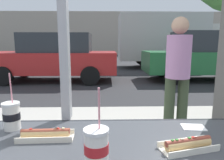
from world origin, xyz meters
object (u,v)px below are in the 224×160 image
at_px(parked_car_red, 54,57).
at_px(parked_car_green, 204,56).
at_px(soda_cup_left, 96,147).
at_px(pedestrian, 178,71).
at_px(hotdog_tray_near, 46,134).
at_px(box_truck, 174,39).
at_px(hotdog_tray_far, 188,144).
at_px(soda_cup_right, 12,116).

relative_size(parked_car_red, parked_car_green, 1.06).
distance_m(soda_cup_left, pedestrian, 2.25).
relative_size(hotdog_tray_near, pedestrian, 0.16).
distance_m(hotdog_tray_near, parked_car_red, 7.00).
xyz_separation_m(parked_car_green, pedestrian, (-2.69, -5.02, 0.13)).
distance_m(hotdog_tray_near, box_truck, 11.64).
xyz_separation_m(hotdog_tray_far, box_truck, (3.43, 11.00, 0.61)).
bearing_deg(hotdog_tray_far, pedestrian, 72.61).
bearing_deg(soda_cup_left, parked_car_red, 104.90).
relative_size(box_truck, pedestrian, 3.93).
relative_size(soda_cup_left, box_truck, 0.05).
distance_m(soda_cup_left, hotdog_tray_near, 0.35).
bearing_deg(soda_cup_right, pedestrian, 49.16).
bearing_deg(hotdog_tray_far, soda_cup_left, -163.45).
xyz_separation_m(soda_cup_right, pedestrian, (1.45, 1.67, 0.01)).
bearing_deg(parked_car_green, hotdog_tray_far, -115.41).
distance_m(hotdog_tray_far, pedestrian, 2.00).
xyz_separation_m(soda_cup_right, hotdog_tray_far, (0.85, -0.24, -0.05)).
relative_size(soda_cup_right, hotdog_tray_far, 1.16).
height_order(parked_car_green, pedestrian, parked_car_green).
bearing_deg(hotdog_tray_near, soda_cup_right, 150.16).
bearing_deg(parked_car_red, pedestrian, -60.35).
height_order(soda_cup_right, hotdog_tray_far, soda_cup_right).
height_order(soda_cup_left, soda_cup_right, soda_cup_left).
distance_m(soda_cup_right, hotdog_tray_near, 0.25).
bearing_deg(hotdog_tray_far, parked_car_red, 108.07).
bearing_deg(parked_car_green, box_truck, 88.08).
xyz_separation_m(soda_cup_right, hotdog_tray_near, (0.21, -0.12, -0.05)).
bearing_deg(pedestrian, hotdog_tray_far, -107.39).
xyz_separation_m(hotdog_tray_far, parked_car_green, (3.29, 6.93, -0.07)).
bearing_deg(soda_cup_right, soda_cup_left, -37.29).
bearing_deg(parked_car_green, hotdog_tray_near, -119.98).
height_order(soda_cup_left, pedestrian, pedestrian).
relative_size(soda_cup_left, parked_car_green, 0.07).
relative_size(parked_car_red, box_truck, 0.72).
distance_m(parked_car_red, pedestrian, 5.78).
bearing_deg(hotdog_tray_far, hotdog_tray_near, 169.70).
distance_m(box_truck, pedestrian, 9.54).
height_order(soda_cup_right, parked_car_red, parked_car_red).
height_order(soda_cup_left, hotdog_tray_near, soda_cup_left).
relative_size(soda_cup_right, box_truck, 0.05).
bearing_deg(parked_car_red, soda_cup_left, -75.10).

